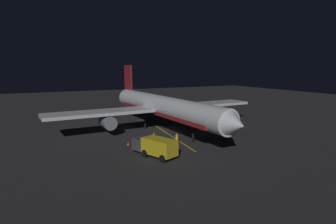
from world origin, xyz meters
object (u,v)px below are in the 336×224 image
baggage_truck (156,147)px  traffic_cone_far (136,145)px  catering_truck (201,118)px  traffic_cone_under_wing (154,134)px  airliner (161,107)px  traffic_cone_near_right (177,138)px  ground_crew_worker (177,139)px  traffic_cone_near_left (128,144)px

baggage_truck → traffic_cone_far: baggage_truck is taller
catering_truck → traffic_cone_under_wing: 11.72m
airliner → baggage_truck: 15.36m
catering_truck → traffic_cone_near_right: catering_truck is taller
airliner → traffic_cone_far: (7.74, 8.34, -3.77)m
catering_truck → traffic_cone_near_right: size_ratio=10.85×
ground_crew_worker → traffic_cone_far: (5.35, -1.87, -0.64)m
traffic_cone_far → catering_truck: bearing=-152.0°
baggage_truck → traffic_cone_near_left: 6.44m
baggage_truck → traffic_cone_under_wing: (-4.28, -10.26, -0.97)m
catering_truck → ground_crew_worker: catering_truck is taller
traffic_cone_near_right → ground_crew_worker: bearing=60.2°
ground_crew_worker → catering_truck: bearing=-136.0°
traffic_cone_under_wing → baggage_truck: bearing=67.3°
traffic_cone_near_right → traffic_cone_far: size_ratio=1.00×
catering_truck → traffic_cone_near_left: size_ratio=10.85×
traffic_cone_near_right → traffic_cone_far: 6.91m
baggage_truck → traffic_cone_near_left: bearing=-76.9°
ground_crew_worker → traffic_cone_under_wing: 7.13m
airliner → traffic_cone_far: airliner is taller
baggage_truck → traffic_cone_under_wing: bearing=-112.7°
airliner → catering_truck: bearing=-178.3°
ground_crew_worker → traffic_cone_far: size_ratio=3.16×
catering_truck → traffic_cone_far: 18.36m
traffic_cone_near_left → traffic_cone_far: bearing=121.3°
catering_truck → ground_crew_worker: size_ratio=3.43×
ground_crew_worker → baggage_truck: bearing=34.4°
baggage_truck → ground_crew_worker: (-4.62, -3.16, -0.33)m
baggage_truck → catering_truck: bearing=-138.6°
traffic_cone_near_right → airliner: bearing=-96.5°
traffic_cone_near_right → traffic_cone_near_left: bearing=-3.0°
baggage_truck → traffic_cone_near_right: (-6.14, -5.81, -0.97)m
airliner → traffic_cone_under_wing: size_ratio=72.33×
airliner → traffic_cone_near_left: airliner is taller
traffic_cone_under_wing → traffic_cone_near_right: bearing=112.6°
traffic_cone_near_right → baggage_truck: bearing=43.4°
traffic_cone_near_left → traffic_cone_far: (-0.71, 1.17, 0.00)m
traffic_cone_near_left → traffic_cone_near_right: (-7.58, 0.40, 0.00)m
traffic_cone_under_wing → traffic_cone_far: same height
traffic_cone_near_left → traffic_cone_far: size_ratio=1.00×
catering_truck → traffic_cone_under_wing: size_ratio=10.85×
traffic_cone_far → ground_crew_worker: bearing=160.7°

